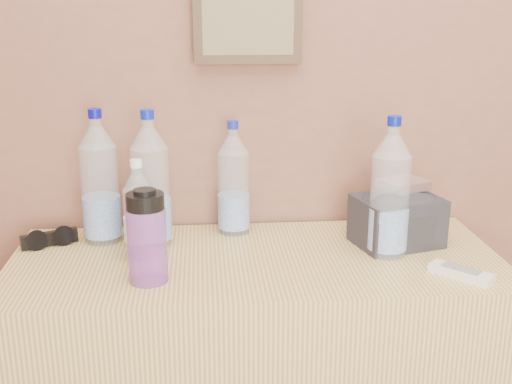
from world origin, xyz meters
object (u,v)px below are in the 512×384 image
(pet_large_d, at_px, (390,195))
(pet_large_a, at_px, (100,184))
(pet_small, at_px, (139,216))
(foil_packet, at_px, (403,184))
(sunglasses, at_px, (49,239))
(pet_large_b, at_px, (151,186))
(ac_remote, at_px, (461,273))
(nalgene_bottle, at_px, (147,237))
(pet_large_c, at_px, (234,184))
(toiletry_bag, at_px, (397,218))

(pet_large_d, bearing_deg, pet_large_a, 167.86)
(pet_small, xyz_separation_m, foil_packet, (0.71, 0.07, 0.05))
(pet_large_a, xyz_separation_m, sunglasses, (-0.14, -0.03, -0.14))
(pet_large_b, distance_m, ac_remote, 0.83)
(pet_large_a, xyz_separation_m, nalgene_bottle, (0.15, -0.28, -0.05))
(pet_small, bearing_deg, sunglasses, 157.37)
(pet_large_d, relative_size, foil_packet, 3.11)
(pet_large_a, bearing_deg, pet_small, -50.04)
(ac_remote, bearing_deg, pet_large_c, -168.14)
(pet_large_b, xyz_separation_m, pet_large_d, (0.62, -0.13, -0.00))
(pet_large_c, height_order, nalgene_bottle, pet_large_c)
(pet_large_a, relative_size, nalgene_bottle, 1.62)
(pet_small, relative_size, foil_packet, 2.22)
(pet_large_d, height_order, sunglasses, pet_large_d)
(pet_small, distance_m, foil_packet, 0.71)
(pet_large_c, bearing_deg, pet_large_d, -27.09)
(nalgene_bottle, bearing_deg, toiletry_bag, 15.75)
(pet_large_b, xyz_separation_m, pet_small, (-0.03, -0.10, -0.05))
(pet_large_c, distance_m, toiletry_bag, 0.47)
(nalgene_bottle, distance_m, ac_remote, 0.76)
(toiletry_bag, xyz_separation_m, foil_packet, (0.02, 0.03, 0.09))
(pet_large_d, relative_size, pet_small, 1.40)
(nalgene_bottle, relative_size, foil_packet, 1.93)
(sunglasses, bearing_deg, pet_large_b, -25.62)
(pet_large_c, bearing_deg, sunglasses, -172.42)
(pet_small, distance_m, ac_remote, 0.82)
(pet_large_a, relative_size, pet_large_b, 1.00)
(pet_large_d, relative_size, toiletry_bag, 1.66)
(pet_large_c, height_order, foil_packet, pet_large_c)
(pet_large_c, relative_size, sunglasses, 2.14)
(foil_packet, bearing_deg, sunglasses, 177.52)
(toiletry_bag, distance_m, foil_packet, 0.09)
(sunglasses, relative_size, foil_packet, 1.28)
(sunglasses, distance_m, toiletry_bag, 0.95)
(ac_remote, height_order, foil_packet, foil_packet)
(pet_large_b, xyz_separation_m, toiletry_bag, (0.67, -0.06, -0.09))
(pet_large_b, bearing_deg, pet_large_d, -11.78)
(nalgene_bottle, xyz_separation_m, foil_packet, (0.68, 0.21, 0.05))
(pet_large_c, height_order, pet_large_d, pet_large_d)
(pet_large_a, height_order, pet_large_c, pet_large_a)
(pet_large_a, bearing_deg, foil_packet, -4.98)
(pet_small, relative_size, sunglasses, 1.73)
(pet_large_b, height_order, nalgene_bottle, pet_large_b)
(pet_large_d, height_order, ac_remote, pet_large_d)
(pet_large_b, height_order, foil_packet, pet_large_b)
(pet_large_a, bearing_deg, sunglasses, -168.07)
(pet_large_a, distance_m, pet_large_d, 0.78)
(pet_large_c, bearing_deg, pet_large_a, -174.13)
(pet_large_a, distance_m, pet_small, 0.19)
(pet_large_d, xyz_separation_m, pet_small, (-0.65, 0.03, -0.05))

